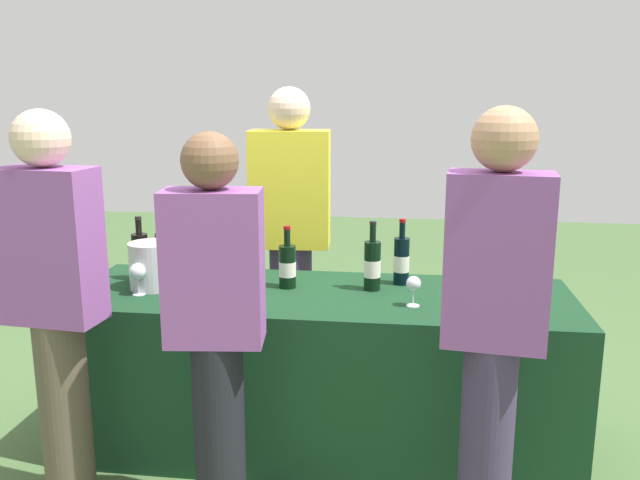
# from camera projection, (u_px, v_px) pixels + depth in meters

# --- Properties ---
(ground_plane) EXTENTS (12.00, 12.00, 0.00)m
(ground_plane) POSITION_uv_depth(u_px,v_px,m) (320.00, 443.00, 3.21)
(ground_plane) COLOR #476638
(tasting_table) EXTENTS (2.31, 0.76, 0.76)m
(tasting_table) POSITION_uv_depth(u_px,v_px,m) (320.00, 370.00, 3.13)
(tasting_table) COLOR #14381E
(tasting_table) RESTS_ON ground_plane
(wine_bottle_0) EXTENTS (0.08, 0.08, 0.32)m
(wine_bottle_0) POSITION_uv_depth(u_px,v_px,m) (140.00, 256.00, 3.24)
(wine_bottle_0) COLOR black
(wine_bottle_0) RESTS_ON tasting_table
(wine_bottle_1) EXTENTS (0.07, 0.07, 0.32)m
(wine_bottle_1) POSITION_uv_depth(u_px,v_px,m) (162.00, 254.00, 3.30)
(wine_bottle_1) COLOR black
(wine_bottle_1) RESTS_ON tasting_table
(wine_bottle_2) EXTENTS (0.08, 0.08, 0.33)m
(wine_bottle_2) POSITION_uv_depth(u_px,v_px,m) (185.00, 256.00, 3.22)
(wine_bottle_2) COLOR black
(wine_bottle_2) RESTS_ON tasting_table
(wine_bottle_3) EXTENTS (0.07, 0.07, 0.34)m
(wine_bottle_3) POSITION_uv_depth(u_px,v_px,m) (228.00, 256.00, 3.22)
(wine_bottle_3) COLOR black
(wine_bottle_3) RESTS_ON tasting_table
(wine_bottle_4) EXTENTS (0.08, 0.08, 0.30)m
(wine_bottle_4) POSITION_uv_depth(u_px,v_px,m) (287.00, 266.00, 3.11)
(wine_bottle_4) COLOR black
(wine_bottle_4) RESTS_ON tasting_table
(wine_bottle_5) EXTENTS (0.08, 0.08, 0.33)m
(wine_bottle_5) POSITION_uv_depth(u_px,v_px,m) (372.00, 265.00, 3.07)
(wine_bottle_5) COLOR black
(wine_bottle_5) RESTS_ON tasting_table
(wine_bottle_6) EXTENTS (0.08, 0.08, 0.32)m
(wine_bottle_6) POSITION_uv_depth(u_px,v_px,m) (401.00, 260.00, 3.17)
(wine_bottle_6) COLOR black
(wine_bottle_6) RESTS_ON tasting_table
(wine_glass_0) EXTENTS (0.08, 0.08, 0.15)m
(wine_glass_0) POSITION_uv_depth(u_px,v_px,m) (138.00, 272.00, 2.99)
(wine_glass_0) COLOR silver
(wine_glass_0) RESTS_ON tasting_table
(wine_glass_1) EXTENTS (0.08, 0.08, 0.15)m
(wine_glass_1) POSITION_uv_depth(u_px,v_px,m) (183.00, 277.00, 2.91)
(wine_glass_1) COLOR silver
(wine_glass_1) RESTS_ON tasting_table
(wine_glass_2) EXTENTS (0.06, 0.06, 0.13)m
(wine_glass_2) POSITION_uv_depth(u_px,v_px,m) (414.00, 285.00, 2.84)
(wine_glass_2) COLOR silver
(wine_glass_2) RESTS_ON tasting_table
(ice_bucket) EXTENTS (0.21, 0.21, 0.22)m
(ice_bucket) POSITION_uv_depth(u_px,v_px,m) (152.00, 265.00, 3.10)
(ice_bucket) COLOR silver
(ice_bucket) RESTS_ON tasting_table
(server_pouring) EXTENTS (0.44, 0.27, 1.70)m
(server_pouring) POSITION_uv_depth(u_px,v_px,m) (290.00, 232.00, 3.64)
(server_pouring) COLOR #3F3351
(server_pouring) RESTS_ON ground_plane
(guest_0) EXTENTS (0.38, 0.23, 1.61)m
(guest_0) POSITION_uv_depth(u_px,v_px,m) (55.00, 299.00, 2.56)
(guest_0) COLOR brown
(guest_0) RESTS_ON ground_plane
(guest_1) EXTENTS (0.37, 0.23, 1.53)m
(guest_1) POSITION_uv_depth(u_px,v_px,m) (216.00, 321.00, 2.44)
(guest_1) COLOR black
(guest_1) RESTS_ON ground_plane
(guest_2) EXTENTS (0.37, 0.24, 1.62)m
(guest_2) POSITION_uv_depth(u_px,v_px,m) (494.00, 318.00, 2.29)
(guest_2) COLOR #3F3351
(guest_2) RESTS_ON ground_plane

